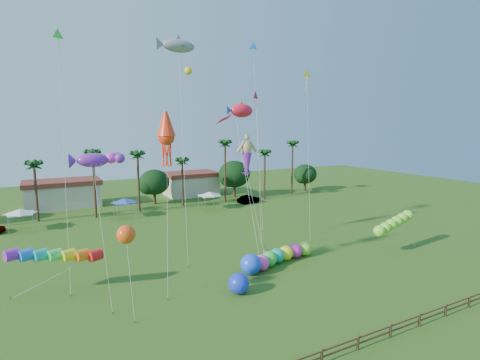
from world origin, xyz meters
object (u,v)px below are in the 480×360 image
blue_ball (239,283)px  spectator_b (266,255)px  car_b (249,199)px  caterpillar_inflatable (275,257)px

blue_ball → spectator_b: bearing=40.3°
car_b → caterpillar_inflatable: bearing=144.0°
car_b → blue_ball: blue_ball is taller
blue_ball → car_b: bearing=59.0°
car_b → caterpillar_inflatable: size_ratio=0.45×
spectator_b → car_b: bearing=92.4°
car_b → spectator_b: bearing=142.5°
car_b → blue_ball: 37.65m
spectator_b → caterpillar_inflatable: size_ratio=0.17×
car_b → spectator_b: (-13.34, -27.16, 0.08)m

